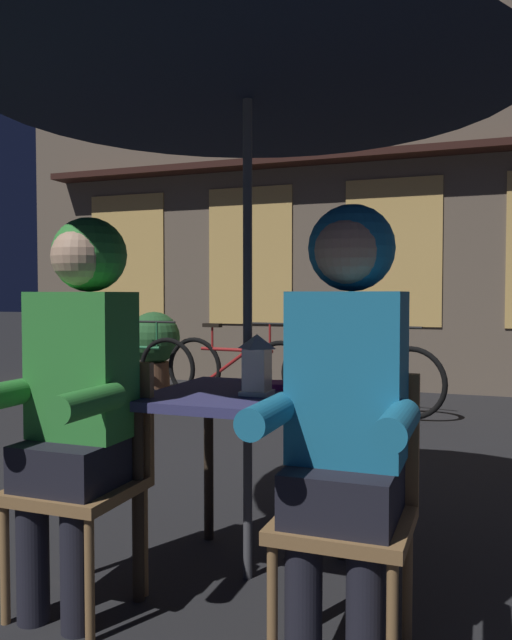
% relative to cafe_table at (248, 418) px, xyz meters
% --- Properties ---
extents(ground_plane, '(60.00, 60.00, 0.00)m').
position_rel_cafe_table_xyz_m(ground_plane, '(0.00, 0.00, -0.64)').
color(ground_plane, '#232326').
extents(cafe_table, '(0.72, 0.72, 0.74)m').
position_rel_cafe_table_xyz_m(cafe_table, '(0.00, 0.00, 0.00)').
color(cafe_table, navy).
rests_on(cafe_table, ground_plane).
extents(patio_umbrella, '(2.10, 2.10, 2.31)m').
position_rel_cafe_table_xyz_m(patio_umbrella, '(0.00, 0.00, 1.42)').
color(patio_umbrella, '#4C4C51').
rests_on(patio_umbrella, ground_plane).
extents(lantern, '(0.11, 0.11, 0.23)m').
position_rel_cafe_table_xyz_m(lantern, '(0.06, -0.05, 0.22)').
color(lantern, white).
rests_on(lantern, cafe_table).
extents(chair_left, '(0.40, 0.40, 0.87)m').
position_rel_cafe_table_xyz_m(chair_left, '(-0.48, -0.37, -0.15)').
color(chair_left, olive).
rests_on(chair_left, ground_plane).
extents(chair_right, '(0.40, 0.40, 0.87)m').
position_rel_cafe_table_xyz_m(chair_right, '(0.48, -0.37, -0.15)').
color(chair_right, olive).
rests_on(chair_right, ground_plane).
extents(person_left_hooded, '(0.45, 0.56, 1.40)m').
position_rel_cafe_table_xyz_m(person_left_hooded, '(-0.48, -0.43, 0.21)').
color(person_left_hooded, black).
rests_on(person_left_hooded, ground_plane).
extents(person_right_hooded, '(0.45, 0.56, 1.40)m').
position_rel_cafe_table_xyz_m(person_right_hooded, '(0.48, -0.43, 0.21)').
color(person_right_hooded, black).
rests_on(person_right_hooded, ground_plane).
extents(shopfront_building, '(10.00, 0.93, 6.20)m').
position_rel_cafe_table_xyz_m(shopfront_building, '(-0.17, 5.40, 2.45)').
color(shopfront_building, '#6B5B4C').
rests_on(shopfront_building, ground_plane).
extents(bicycle_nearest, '(1.68, 0.08, 0.84)m').
position_rel_cafe_table_xyz_m(bicycle_nearest, '(-2.85, 3.69, -0.29)').
color(bicycle_nearest, black).
rests_on(bicycle_nearest, ground_plane).
extents(bicycle_second, '(1.68, 0.24, 0.84)m').
position_rel_cafe_table_xyz_m(bicycle_second, '(-1.58, 3.76, -0.29)').
color(bicycle_second, black).
rests_on(bicycle_second, ground_plane).
extents(bicycle_third, '(1.65, 0.43, 0.84)m').
position_rel_cafe_table_xyz_m(bicycle_third, '(-0.26, 3.57, -0.29)').
color(bicycle_third, black).
rests_on(bicycle_third, ground_plane).
extents(book, '(0.23, 0.18, 0.02)m').
position_rel_cafe_table_xyz_m(book, '(0.12, 0.14, 0.11)').
color(book, '#661E7A').
rests_on(book, cafe_table).
extents(potted_plant, '(0.60, 0.60, 0.92)m').
position_rel_cafe_table_xyz_m(potted_plant, '(-2.74, 4.12, -0.09)').
color(potted_plant, brown).
rests_on(potted_plant, ground_plane).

